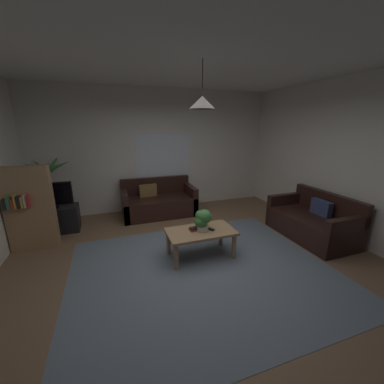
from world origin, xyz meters
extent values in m
cube|color=brown|center=(0.00, 0.00, -0.01)|extent=(5.61, 5.47, 0.02)
cube|color=slate|center=(0.00, -0.20, 0.00)|extent=(3.65, 3.01, 0.01)
cube|color=silver|center=(0.00, 2.77, 1.42)|extent=(5.73, 0.06, 2.85)
cube|color=silver|center=(2.84, 0.00, 1.42)|extent=(0.06, 5.47, 2.85)
cube|color=white|center=(0.00, 0.00, 2.86)|extent=(5.61, 5.47, 0.02)
cube|color=white|center=(0.11, 2.73, 1.24)|extent=(1.33, 0.01, 1.19)
cube|color=black|center=(-0.14, 2.22, 0.21)|extent=(1.64, 0.84, 0.42)
cube|color=black|center=(-0.14, 2.58, 0.62)|extent=(1.64, 0.12, 0.40)
cube|color=black|center=(-0.89, 2.22, 0.32)|extent=(0.12, 0.84, 0.64)
cube|color=black|center=(0.62, 2.22, 0.32)|extent=(0.12, 0.84, 0.64)
cube|color=brown|center=(-0.35, 2.40, 0.56)|extent=(0.41, 0.16, 0.28)
cube|color=black|center=(2.28, 0.17, 0.21)|extent=(0.84, 1.52, 0.42)
cube|color=black|center=(2.65, 0.17, 0.62)|extent=(0.12, 1.52, 0.40)
cube|color=black|center=(2.28, 0.87, 0.32)|extent=(0.84, 0.12, 0.64)
cube|color=black|center=(2.28, -0.53, 0.32)|extent=(0.84, 0.12, 0.64)
cube|color=navy|center=(2.47, 0.15, 0.56)|extent=(0.13, 0.40, 0.28)
cube|color=#A87F56|center=(0.11, 0.20, 0.43)|extent=(1.05, 0.58, 0.04)
cylinder|color=#A87F56|center=(-0.36, -0.03, 0.20)|extent=(0.07, 0.07, 0.41)
cylinder|color=#A87F56|center=(0.57, -0.03, 0.20)|extent=(0.07, 0.07, 0.41)
cylinder|color=#A87F56|center=(-0.36, 0.43, 0.20)|extent=(0.07, 0.07, 0.41)
cylinder|color=#A87F56|center=(0.57, 0.43, 0.20)|extent=(0.07, 0.07, 0.41)
cube|color=#B22D2D|center=(0.01, 0.24, 0.45)|extent=(0.15, 0.12, 0.02)
cube|color=black|center=(0.02, 0.25, 0.48)|extent=(0.15, 0.10, 0.03)
cube|color=black|center=(0.19, 0.22, 0.46)|extent=(0.16, 0.12, 0.02)
cube|color=black|center=(0.25, 0.18, 0.46)|extent=(0.13, 0.16, 0.02)
cylinder|color=beige|center=(0.13, 0.19, 0.49)|extent=(0.18, 0.18, 0.08)
sphere|color=#3D7F3D|center=(0.11, 0.20, 0.60)|extent=(0.20, 0.20, 0.20)
sphere|color=#3D7F3D|center=(0.16, 0.19, 0.67)|extent=(0.23, 0.23, 0.23)
sphere|color=#3D7F3D|center=(0.11, 0.21, 0.69)|extent=(0.17, 0.17, 0.17)
cube|color=black|center=(-2.26, 1.99, 0.25)|extent=(0.90, 0.44, 0.50)
cube|color=black|center=(-2.26, 1.97, 0.77)|extent=(0.79, 0.05, 0.44)
cube|color=black|center=(-2.26, 1.94, 0.77)|extent=(0.75, 0.00, 0.40)
cube|color=black|center=(-2.26, 1.97, 0.52)|extent=(0.24, 0.16, 0.04)
cylinder|color=brown|center=(-2.31, 2.44, 0.15)|extent=(0.32, 0.32, 0.30)
cylinder|color=brown|center=(-2.31, 2.44, 0.72)|extent=(0.05, 0.05, 0.85)
cone|color=#3D7F3D|center=(-2.11, 2.44, 1.23)|extent=(0.44, 0.10, 0.25)
cone|color=#3D7F3D|center=(-2.21, 2.64, 1.28)|extent=(0.26, 0.49, 0.39)
cone|color=#3D7F3D|center=(-2.48, 2.56, 1.24)|extent=(0.40, 0.37, 0.32)
cone|color=#3D7F3D|center=(-2.49, 2.35, 1.24)|extent=(0.43, 0.31, 0.30)
cone|color=#3D7F3D|center=(-2.25, 2.26, 1.25)|extent=(0.20, 0.41, 0.32)
cube|color=#A87F56|center=(-2.44, 1.41, 0.70)|extent=(0.70, 0.22, 1.40)
cube|color=black|center=(-2.71, 1.29, 0.85)|extent=(0.05, 0.16, 0.17)
cube|color=#387247|center=(-2.66, 1.29, 0.87)|extent=(0.05, 0.16, 0.21)
cube|color=#B22D2D|center=(-2.61, 1.29, 0.85)|extent=(0.04, 0.16, 0.16)
cube|color=gold|center=(-2.57, 1.29, 0.88)|extent=(0.03, 0.16, 0.21)
cube|color=black|center=(-2.53, 1.29, 0.87)|extent=(0.05, 0.16, 0.20)
cube|color=gold|center=(-2.48, 1.29, 0.86)|extent=(0.04, 0.16, 0.18)
cube|color=beige|center=(-2.44, 1.29, 0.87)|extent=(0.03, 0.16, 0.20)
cube|color=#B22D2D|center=(-2.40, 1.29, 0.87)|extent=(0.04, 0.16, 0.20)
cylinder|color=black|center=(0.11, 0.20, 2.62)|extent=(0.01, 0.01, 0.45)
cone|color=#4C4742|center=(0.11, 0.20, 2.31)|extent=(0.36, 0.36, 0.16)
camera|label=1|loc=(-1.14, -2.94, 2.02)|focal=22.16mm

